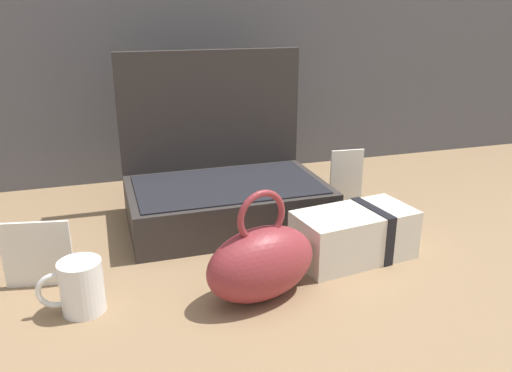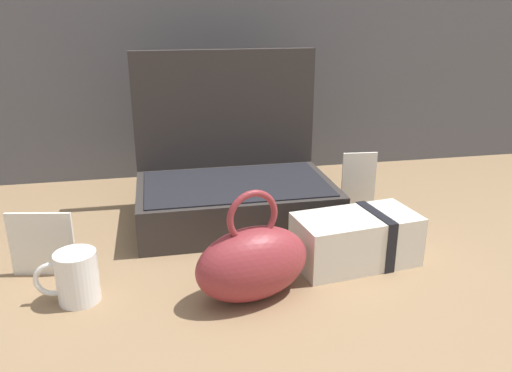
{
  "view_description": "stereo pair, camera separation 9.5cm",
  "coord_description": "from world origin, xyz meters",
  "px_view_note": "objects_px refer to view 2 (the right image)",
  "views": [
    {
      "loc": [
        -0.28,
        -0.88,
        0.47
      ],
      "look_at": [
        -0.01,
        -0.02,
        0.15
      ],
      "focal_mm": 35.55,
      "sensor_mm": 36.0,
      "label": 1
    },
    {
      "loc": [
        -0.19,
        -0.9,
        0.47
      ],
      "look_at": [
        -0.01,
        -0.02,
        0.15
      ],
      "focal_mm": 35.55,
      "sensor_mm": 36.0,
      "label": 2
    }
  ],
  "objects_px": {
    "cream_toiletry_bag": "(357,239)",
    "teal_pouch_handbag": "(253,262)",
    "open_suitcase": "(233,183)",
    "info_card_left": "(358,185)",
    "coffee_mug": "(76,277)",
    "poster_card_right": "(42,243)"
  },
  "relations": [
    {
      "from": "cream_toiletry_bag",
      "to": "teal_pouch_handbag",
      "type": "bearing_deg",
      "value": -159.37
    },
    {
      "from": "open_suitcase",
      "to": "teal_pouch_handbag",
      "type": "distance_m",
      "value": 0.36
    },
    {
      "from": "open_suitcase",
      "to": "cream_toiletry_bag",
      "type": "height_order",
      "value": "open_suitcase"
    },
    {
      "from": "teal_pouch_handbag",
      "to": "info_card_left",
      "type": "height_order",
      "value": "teal_pouch_handbag"
    },
    {
      "from": "cream_toiletry_bag",
      "to": "coffee_mug",
      "type": "xyz_separation_m",
      "value": [
        -0.52,
        -0.04,
        -0.0
      ]
    },
    {
      "from": "cream_toiletry_bag",
      "to": "poster_card_right",
      "type": "distance_m",
      "value": 0.59
    },
    {
      "from": "teal_pouch_handbag",
      "to": "coffee_mug",
      "type": "relative_size",
      "value": 2.13
    },
    {
      "from": "teal_pouch_handbag",
      "to": "info_card_left",
      "type": "relative_size",
      "value": 1.44
    },
    {
      "from": "teal_pouch_handbag",
      "to": "poster_card_right",
      "type": "distance_m",
      "value": 0.4
    },
    {
      "from": "open_suitcase",
      "to": "cream_toiletry_bag",
      "type": "bearing_deg",
      "value": -53.89
    },
    {
      "from": "open_suitcase",
      "to": "teal_pouch_handbag",
      "type": "height_order",
      "value": "open_suitcase"
    },
    {
      "from": "coffee_mug",
      "to": "open_suitcase",
      "type": "bearing_deg",
      "value": 44.16
    },
    {
      "from": "cream_toiletry_bag",
      "to": "poster_card_right",
      "type": "height_order",
      "value": "poster_card_right"
    },
    {
      "from": "poster_card_right",
      "to": "info_card_left",
      "type": "bearing_deg",
      "value": 22.73
    },
    {
      "from": "teal_pouch_handbag",
      "to": "cream_toiletry_bag",
      "type": "bearing_deg",
      "value": 20.63
    },
    {
      "from": "info_card_left",
      "to": "open_suitcase",
      "type": "bearing_deg",
      "value": 174.12
    },
    {
      "from": "open_suitcase",
      "to": "poster_card_right",
      "type": "relative_size",
      "value": 3.57
    },
    {
      "from": "cream_toiletry_bag",
      "to": "info_card_left",
      "type": "relative_size",
      "value": 1.58
    },
    {
      "from": "coffee_mug",
      "to": "poster_card_right",
      "type": "bearing_deg",
      "value": 122.38
    },
    {
      "from": "cream_toiletry_bag",
      "to": "poster_card_right",
      "type": "relative_size",
      "value": 1.99
    },
    {
      "from": "teal_pouch_handbag",
      "to": "cream_toiletry_bag",
      "type": "distance_m",
      "value": 0.24
    },
    {
      "from": "cream_toiletry_bag",
      "to": "open_suitcase",
      "type": "bearing_deg",
      "value": 126.11
    }
  ]
}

